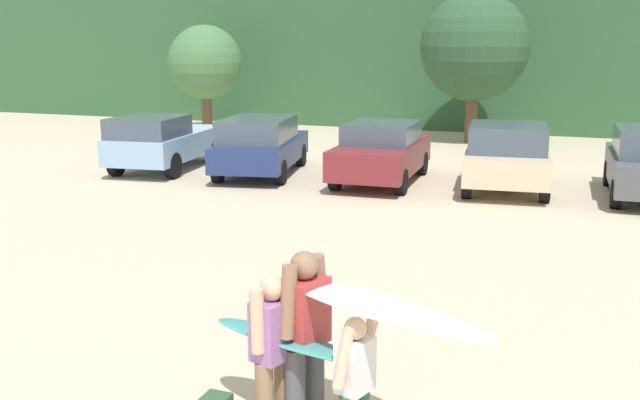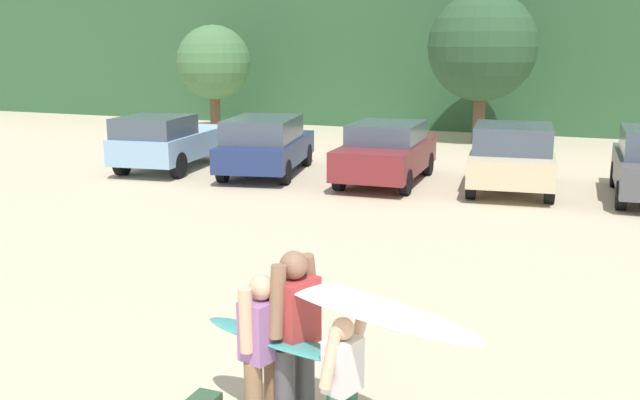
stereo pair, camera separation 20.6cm
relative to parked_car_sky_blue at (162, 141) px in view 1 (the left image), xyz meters
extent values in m
cube|color=#2D5633|center=(7.84, 17.97, 2.67)|extent=(108.00, 12.00, 7.01)
cylinder|color=brown|center=(-3.61, 8.82, -0.08)|extent=(0.42, 0.42, 1.50)
sphere|color=#427042|center=(-3.61, 8.82, 1.96)|extent=(3.04, 3.04, 3.04)
cylinder|color=brown|center=(7.29, 8.93, 0.06)|extent=(0.43, 0.43, 1.80)
sphere|color=#284C2D|center=(7.29, 8.93, 2.61)|extent=(3.87, 3.87, 3.87)
cube|color=#84ADD1|center=(-0.03, 0.25, -0.13)|extent=(2.42, 4.51, 0.71)
cube|color=#3F4C5B|center=(0.11, -0.81, 0.50)|extent=(1.97, 2.19, 0.55)
cylinder|color=black|center=(-1.05, 1.54, -0.48)|extent=(0.31, 0.73, 0.71)
cylinder|color=black|center=(0.61, 1.77, -0.48)|extent=(0.31, 0.73, 0.71)
cylinder|color=black|center=(-0.68, -1.27, -0.48)|extent=(0.31, 0.73, 0.71)
cylinder|color=black|center=(0.99, -1.05, -0.48)|extent=(0.31, 0.73, 0.71)
cube|color=navy|center=(2.90, 0.46, -0.19)|extent=(2.72, 4.67, 0.64)
cube|color=#3F4C5B|center=(2.99, 0.06, 0.45)|extent=(2.21, 2.90, 0.63)
cylinder|color=black|center=(1.79, 1.70, -0.51)|extent=(0.35, 0.68, 0.65)
cylinder|color=black|center=(3.42, 2.05, -0.51)|extent=(0.35, 0.68, 0.65)
cylinder|color=black|center=(2.39, -1.12, -0.51)|extent=(0.35, 0.68, 0.65)
cylinder|color=black|center=(4.02, -0.78, -0.51)|extent=(0.35, 0.68, 0.65)
cube|color=maroon|center=(6.34, 0.48, -0.15)|extent=(2.04, 4.33, 0.73)
cube|color=#3F4C5B|center=(6.34, 0.48, 0.47)|extent=(1.79, 2.21, 0.52)
cylinder|color=black|center=(5.45, 1.84, -0.52)|extent=(0.25, 0.64, 0.63)
cylinder|color=black|center=(7.10, 1.92, -0.52)|extent=(0.25, 0.64, 0.63)
cylinder|color=black|center=(5.58, -0.96, -0.52)|extent=(0.25, 0.64, 0.63)
cylinder|color=black|center=(7.23, -0.88, -0.52)|extent=(0.25, 0.64, 0.63)
cube|color=beige|center=(9.48, 0.70, -0.15)|extent=(2.37, 4.18, 0.65)
cube|color=#3F4C5B|center=(9.51, 0.44, 0.49)|extent=(2.01, 2.30, 0.64)
cylinder|color=black|center=(8.47, 1.91, -0.48)|extent=(0.30, 0.73, 0.71)
cylinder|color=black|center=(10.20, 2.10, -0.48)|extent=(0.30, 0.73, 0.71)
cylinder|color=black|center=(8.76, -0.71, -0.48)|extent=(0.30, 0.73, 0.71)
cylinder|color=black|center=(10.49, -0.52, -0.48)|extent=(0.30, 0.73, 0.71)
cylinder|color=black|center=(11.89, 2.10, -0.52)|extent=(0.24, 0.65, 0.64)
cylinder|color=black|center=(11.99, -0.59, -0.52)|extent=(0.24, 0.65, 0.64)
cylinder|color=#4C4C51|center=(8.95, -11.50, -0.42)|extent=(0.19, 0.19, 0.82)
cylinder|color=#4C4C51|center=(9.04, -11.22, -0.42)|extent=(0.19, 0.19, 0.82)
cube|color=#B23838|center=(9.00, -11.36, 0.30)|extent=(0.42, 0.49, 0.63)
sphere|color=#8C664C|center=(9.00, -11.36, 0.75)|extent=(0.26, 0.26, 0.26)
cylinder|color=#8C664C|center=(8.93, -11.58, 0.47)|extent=(0.19, 0.23, 0.67)
cylinder|color=#8C664C|center=(9.06, -11.14, 0.47)|extent=(0.20, 0.27, 0.68)
cube|color=silver|center=(9.59, -11.68, 0.02)|extent=(0.32, 0.37, 0.47)
sphere|color=#D8AD8C|center=(9.59, -11.68, 0.35)|extent=(0.20, 0.20, 0.20)
cylinder|color=#D8AD8C|center=(9.54, -11.85, 0.14)|extent=(0.17, 0.27, 0.51)
cylinder|color=#D8AD8C|center=(9.64, -11.51, 0.14)|extent=(0.19, 0.33, 0.49)
cylinder|color=#8C6B4C|center=(8.73, -11.69, -0.47)|extent=(0.17, 0.17, 0.73)
cylinder|color=#8C6B4C|center=(8.81, -11.44, -0.47)|extent=(0.17, 0.17, 0.73)
cube|color=#9966A5|center=(8.77, -11.57, 0.18)|extent=(0.37, 0.44, 0.56)
sphere|color=#D8AD8C|center=(8.77, -11.57, 0.57)|extent=(0.23, 0.23, 0.23)
cylinder|color=#D8AD8C|center=(8.71, -11.77, 0.32)|extent=(0.16, 0.16, 0.59)
cylinder|color=#D8AD8C|center=(8.83, -11.37, 0.32)|extent=(0.17, 0.20, 0.60)
ellipsoid|color=teal|center=(8.86, -11.44, 0.03)|extent=(1.81, 0.94, 0.15)
ellipsoid|color=white|center=(9.74, -11.54, 0.53)|extent=(2.39, 1.48, 0.12)
camera|label=1|loc=(11.30, -17.00, 2.71)|focal=39.51mm
camera|label=2|loc=(11.49, -16.92, 2.71)|focal=39.51mm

